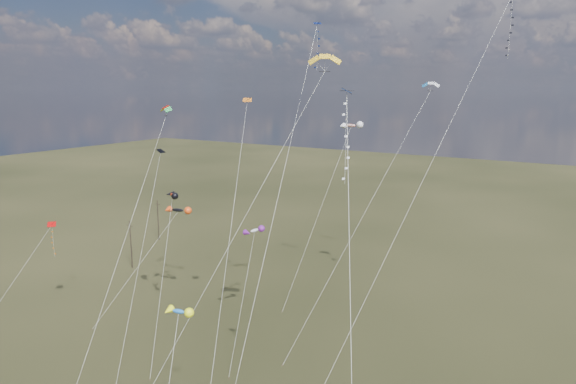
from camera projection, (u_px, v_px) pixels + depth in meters
The scene contains 16 objects.
utility_pole_near at pixel (131, 244), 85.02m from camera, with size 1.40×0.20×8.00m.
utility_pole_far at pixel (158, 220), 100.82m from camera, with size 1.40×0.20×8.00m.
diamond_black_high at pixel (498, 47), 50.86m from camera, with size 10.80×25.72×38.95m.
diamond_navy_tall at pixel (311, 73), 51.44m from camera, with size 7.18×28.31×36.14m.
diamond_black_mid at pixel (148, 215), 56.60m from camera, with size 6.06×13.81×22.51m.
diamond_red_low at pixel (50, 244), 64.92m from camera, with size 3.01×10.87×12.82m.
diamond_navy_right at pixel (346, 159), 34.01m from camera, with size 9.39×16.67×29.44m.
diamond_orange_center at pixel (236, 189), 49.20m from camera, with size 7.91×17.72×28.47m.
parafoil_yellow at pixel (324, 58), 44.16m from camera, with size 12.39×16.85×32.81m.
parafoil_blue_white at pixel (430, 85), 63.49m from camera, with size 9.28×22.68×30.57m.
parafoil_tricolor at pixel (165, 110), 53.65m from camera, with size 4.75×19.05×27.98m.
novelty_black_orange at pixel (177, 210), 67.95m from camera, with size 6.41×12.11×14.13m.
novelty_orange_black at pixel (172, 196), 60.10m from camera, with size 6.64×10.91×17.61m.
novelty_white_purple at pixel (254, 231), 60.45m from camera, with size 4.25×11.24×13.38m.
novelty_redwhite_stripe at pixel (351, 126), 73.36m from camera, with size 4.98×14.15×24.80m.
novelty_blue_yellow at pixel (178, 313), 36.29m from camera, with size 3.94×7.56×14.29m.
Camera 1 is at (26.97, -25.87, 29.42)m, focal length 32.00 mm.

